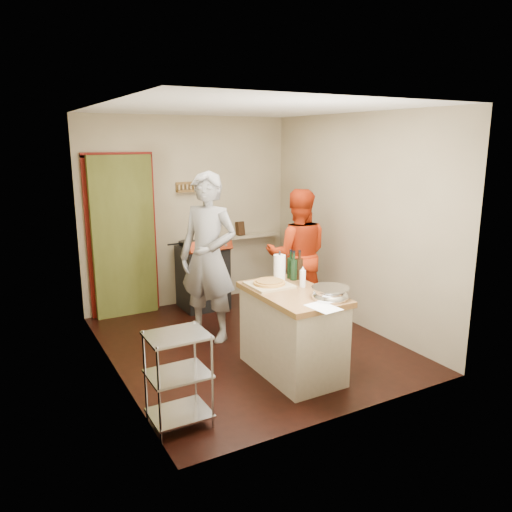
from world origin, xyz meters
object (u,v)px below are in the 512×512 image
at_px(wire_shelving, 178,375).
at_px(island, 292,329).
at_px(person_red, 298,255).
at_px(stove, 203,276).
at_px(person_stripe, 208,258).

height_order(wire_shelving, island, island).
distance_m(island, person_red, 1.66).
xyz_separation_m(stove, wire_shelving, (-1.33, -2.62, -0.01)).
height_order(stove, island, island).
distance_m(wire_shelving, person_red, 2.83).
height_order(person_stripe, person_red, person_stripe).
xyz_separation_m(wire_shelving, person_red, (2.25, 1.67, 0.40)).
bearing_deg(wire_shelving, island, 14.83).
relative_size(stove, person_red, 0.60).
xyz_separation_m(wire_shelving, island, (1.32, 0.35, 0.02)).
bearing_deg(person_stripe, person_red, 57.64).
bearing_deg(person_red, stove, -17.42).
xyz_separation_m(stove, person_stripe, (-0.37, -1.05, 0.52)).
bearing_deg(stove, island, -90.13).
bearing_deg(person_stripe, wire_shelving, -68.07).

